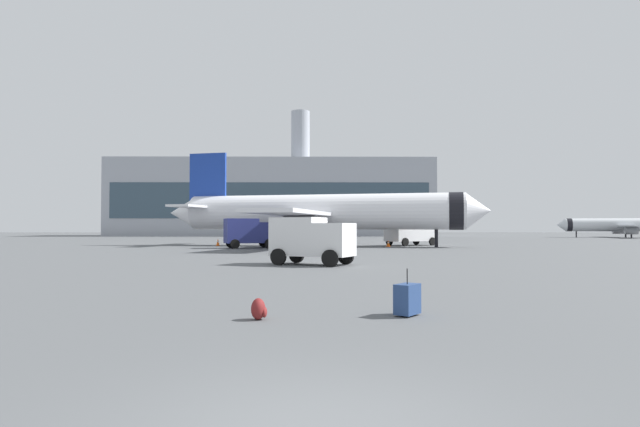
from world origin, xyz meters
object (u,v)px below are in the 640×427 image
service_truck (249,232)px  rolling_suitcase (407,299)px  traveller_backpack (259,309)px  cargo_van (311,238)px  airplane_taxiing (622,225)px  safety_cone_near (388,243)px  safety_cone_far (218,242)px  fuel_truck (410,230)px  airplane_at_gate (321,212)px  safety_cone_mid (333,249)px

service_truck → rolling_suitcase: (8.69, -39.72, -1.22)m
traveller_backpack → cargo_van: bearing=86.5°
airplane_taxiing → traveller_backpack: airplane_taxiing is taller
cargo_van → safety_cone_near: bearing=73.6°
cargo_van → safety_cone_far: size_ratio=6.14×
service_truck → cargo_van: 23.97m
service_truck → traveller_backpack: 40.59m
fuel_truck → safety_cone_near: size_ratio=9.14×
service_truck → traveller_backpack: size_ratio=10.96×
fuel_truck → cargo_van: bearing=-109.9°
airplane_taxiing → safety_cone_near: 70.05m
safety_cone_far → rolling_suitcase: (12.87, -45.80, 0.00)m
airplane_at_gate → safety_cone_near: bearing=-9.3°
airplane_at_gate → fuel_truck: 10.40m
cargo_van → airplane_taxiing: bearing=50.8°
airplane_taxiing → safety_cone_far: (-70.63, -44.47, -2.07)m
service_truck → cargo_van: (6.32, -23.12, -0.16)m
fuel_truck → traveller_backpack: size_ratio=13.13×
cargo_van → traveller_backpack: size_ratio=10.06×
cargo_van → service_truck: bearing=105.3°
airplane_taxiing → traveller_backpack: 109.47m
airplane_taxiing → safety_cone_near: (-52.17, -46.70, -2.11)m
airplane_taxiing → airplane_at_gate: bearing=-142.5°
service_truck → fuel_truck: size_ratio=0.83×
safety_cone_near → safety_cone_mid: 14.98m
safety_cone_far → rolling_suitcase: 47.57m
airplane_at_gate → rolling_suitcase: airplane_at_gate is taller
fuel_truck → safety_cone_far: bearing=-177.9°
safety_cone_mid → safety_cone_far: safety_cone_far is taller
airplane_at_gate → cargo_van: size_ratio=7.32×
service_truck → safety_cone_mid: size_ratio=8.39×
fuel_truck → safety_cone_far: (-21.35, -0.78, -1.38)m
service_truck → safety_cone_far: (-4.18, 6.07, -1.22)m
airplane_at_gate → safety_cone_near: size_ratio=51.33×
airplane_taxiing → rolling_suitcase: airplane_taxiing is taller
service_truck → safety_cone_near: 14.84m
safety_cone_mid → rolling_suitcase: bearing=-88.6°
service_truck → traveller_backpack: service_truck is taller
service_truck → safety_cone_near: size_ratio=7.63×
cargo_van → safety_cone_mid: size_ratio=7.71×
airplane_at_gate → airplane_taxiing: bearing=37.5°
airplane_at_gate → service_truck: bearing=-144.8°
airplane_at_gate → airplane_taxiing: (59.34, 45.53, -1.20)m
rolling_suitcase → safety_cone_mid: bearing=91.4°
airplane_taxiing → safety_cone_near: airplane_taxiing is taller
cargo_van → rolling_suitcase: cargo_van is taller
airplane_at_gate → safety_cone_mid: 15.14m
safety_cone_far → airplane_at_gate: bearing=-5.4°
airplane_taxiing → safety_cone_mid: size_ratio=37.93×
airplane_at_gate → cargo_van: airplane_at_gate is taller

